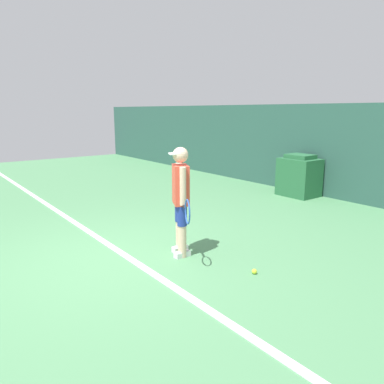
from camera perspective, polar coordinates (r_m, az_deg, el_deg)
ground_plane at (r=5.46m, az=-11.72°, el=-10.07°), size 24.00×24.00×0.00m
back_wall at (r=9.25m, az=22.92°, el=5.48°), size 24.00×0.10×2.22m
court_baseline at (r=5.53m, az=-9.96°, el=-9.62°), size 21.60×0.10×0.01m
tennis_player at (r=5.29m, az=-1.71°, el=-0.73°), size 0.86×0.50×1.56m
tennis_ball at (r=4.97m, az=9.48°, el=-11.85°), size 0.07×0.07×0.07m
covered_chair at (r=9.51m, az=16.00°, el=2.33°), size 0.89×0.71×1.02m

